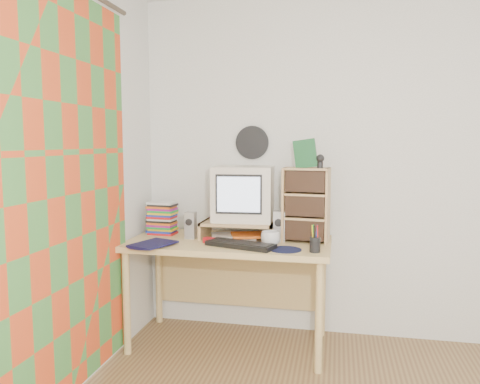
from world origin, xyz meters
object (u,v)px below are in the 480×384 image
at_px(crt_monitor, 243,194).
at_px(diary, 141,241).
at_px(dvd_stack, 162,216).
at_px(mug, 271,239).
at_px(cd_rack, 306,205).
at_px(desk, 231,257).
at_px(keyboard, 241,245).

bearing_deg(crt_monitor, diary, -151.65).
height_order(dvd_stack, diary, dvd_stack).
bearing_deg(mug, dvd_stack, 163.47).
xyz_separation_m(mug, diary, (-0.86, -0.12, -0.02)).
distance_m(cd_rack, diary, 1.14).
height_order(mug, diary, mug).
distance_m(desk, diary, 0.65).
height_order(desk, diary, diary).
bearing_deg(keyboard, mug, 34.11).
height_order(dvd_stack, mug, dvd_stack).
xyz_separation_m(keyboard, diary, (-0.67, -0.06, 0.01)).
bearing_deg(desk, cd_rack, 1.75).
relative_size(desk, keyboard, 3.04).
bearing_deg(desk, mug, -30.63).
xyz_separation_m(desk, diary, (-0.55, -0.30, 0.16)).
bearing_deg(dvd_stack, diary, -86.79).
relative_size(crt_monitor, diary, 1.60).
distance_m(crt_monitor, cd_rack, 0.46).
xyz_separation_m(desk, dvd_stack, (-0.54, 0.07, 0.27)).
xyz_separation_m(crt_monitor, keyboard, (0.05, -0.33, -0.30)).
bearing_deg(diary, cd_rack, 36.05).
height_order(dvd_stack, cd_rack, cd_rack).
bearing_deg(diary, dvd_stack, 108.44).
bearing_deg(mug, desk, 149.37).
distance_m(desk, crt_monitor, 0.46).
bearing_deg(mug, cd_rack, 42.81).
bearing_deg(desk, keyboard, -63.25).
height_order(cd_rack, diary, cd_rack).
bearing_deg(crt_monitor, desk, -133.56).
xyz_separation_m(cd_rack, mug, (-0.22, -0.20, -0.21)).
distance_m(keyboard, mug, 0.20).
bearing_deg(mug, crt_monitor, 131.34).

